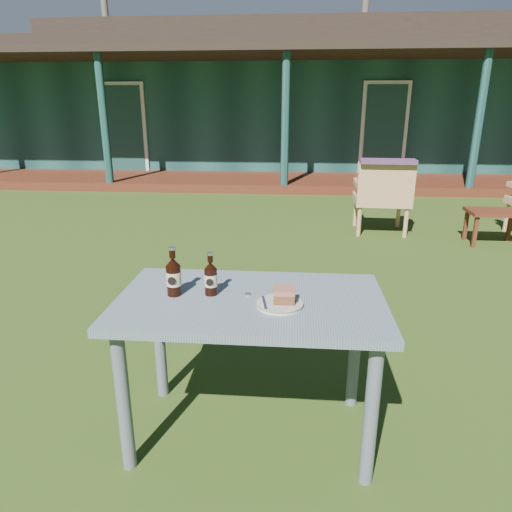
# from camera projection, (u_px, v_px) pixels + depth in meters

# --- Properties ---
(ground) EXTENTS (80.00, 80.00, 0.00)m
(ground) POSITION_uv_depth(u_px,v_px,m) (269.00, 300.00, 3.78)
(ground) COLOR #334916
(pavilion) EXTENTS (15.80, 8.30, 3.45)m
(pavilion) POSITION_uv_depth(u_px,v_px,m) (289.00, 102.00, 12.15)
(pavilion) COLOR #19413C
(pavilion) RESTS_ON ground
(tree_left) EXTENTS (0.28, 0.28, 10.50)m
(tree_left) POSITION_uv_depth(u_px,v_px,m) (105.00, 12.00, 19.30)
(tree_left) COLOR brown
(tree_left) RESTS_ON ground
(tree_mid) EXTENTS (0.28, 0.28, 9.50)m
(tree_mid) POSITION_uv_depth(u_px,v_px,m) (364.00, 26.00, 19.53)
(tree_mid) COLOR brown
(tree_mid) RESTS_ON ground
(cafe_table) EXTENTS (1.20, 0.70, 0.72)m
(cafe_table) POSITION_uv_depth(u_px,v_px,m) (250.00, 319.00, 2.07)
(cafe_table) COLOR slate
(cafe_table) RESTS_ON ground
(plate) EXTENTS (0.20, 0.20, 0.01)m
(plate) POSITION_uv_depth(u_px,v_px,m) (279.00, 304.00, 1.96)
(plate) COLOR silver
(plate) RESTS_ON cafe_table
(cake_slice) EXTENTS (0.09, 0.09, 0.06)m
(cake_slice) POSITION_uv_depth(u_px,v_px,m) (284.00, 295.00, 1.96)
(cake_slice) COLOR brown
(cake_slice) RESTS_ON plate
(fork) EXTENTS (0.04, 0.14, 0.00)m
(fork) POSITION_uv_depth(u_px,v_px,m) (264.00, 303.00, 1.95)
(fork) COLOR silver
(fork) RESTS_ON plate
(cola_bottle_near) EXTENTS (0.06, 0.06, 0.20)m
(cola_bottle_near) POSITION_uv_depth(u_px,v_px,m) (211.00, 278.00, 2.06)
(cola_bottle_near) COLOR black
(cola_bottle_near) RESTS_ON cafe_table
(cola_bottle_far) EXTENTS (0.07, 0.07, 0.23)m
(cola_bottle_far) POSITION_uv_depth(u_px,v_px,m) (174.00, 276.00, 2.05)
(cola_bottle_far) COLOR black
(cola_bottle_far) RESTS_ON cafe_table
(bottle_cap) EXTENTS (0.03, 0.03, 0.01)m
(bottle_cap) POSITION_uv_depth(u_px,v_px,m) (248.00, 294.00, 2.07)
(bottle_cap) COLOR silver
(bottle_cap) RESTS_ON cafe_table
(armchair_left) EXTENTS (0.68, 0.64, 0.89)m
(armchair_left) POSITION_uv_depth(u_px,v_px,m) (383.00, 194.00, 5.61)
(armchair_left) COLOR tan
(armchair_left) RESTS_ON ground
(floral_throw) EXTENTS (0.65, 0.24, 0.05)m
(floral_throw) POSITION_uv_depth(u_px,v_px,m) (388.00, 161.00, 5.31)
(floral_throw) COLOR #563355
(floral_throw) RESTS_ON armchair_left
(side_table) EXTENTS (0.60, 0.40, 0.40)m
(side_table) POSITION_uv_depth(u_px,v_px,m) (495.00, 215.00, 5.20)
(side_table) COLOR #512213
(side_table) RESTS_ON ground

